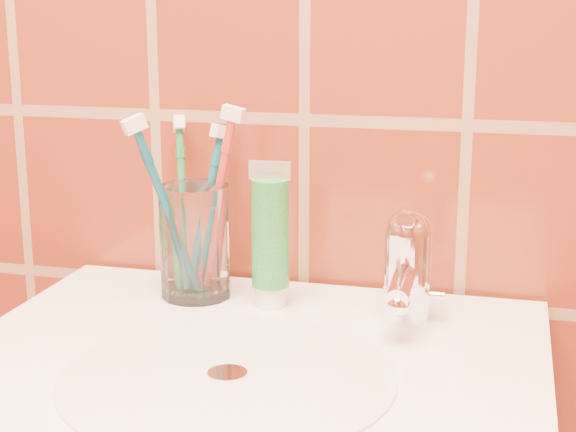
# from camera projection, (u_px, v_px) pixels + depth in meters

# --- Properties ---
(glass_tumbler) EXTENTS (0.10, 0.10, 0.13)m
(glass_tumbler) POSITION_uv_depth(u_px,v_px,m) (195.00, 241.00, 0.98)
(glass_tumbler) COLOR white
(glass_tumbler) RESTS_ON pedestal_sink
(toothpaste_tube) EXTENTS (0.04, 0.04, 0.16)m
(toothpaste_tube) POSITION_uv_depth(u_px,v_px,m) (270.00, 239.00, 0.95)
(toothpaste_tube) COLOR white
(toothpaste_tube) RESTS_ON pedestal_sink
(faucet) EXTENTS (0.05, 0.11, 0.12)m
(faucet) POSITION_uv_depth(u_px,v_px,m) (407.00, 263.00, 0.90)
(faucet) COLOR white
(faucet) RESTS_ON pedestal_sink
(toothbrush_0) EXTENTS (0.08, 0.07, 0.22)m
(toothbrush_0) POSITION_uv_depth(u_px,v_px,m) (216.00, 203.00, 0.97)
(toothbrush_0) COLOR #BA3328
(toothbrush_0) RESTS_ON glass_tumbler
(toothbrush_1) EXTENTS (0.15, 0.15, 0.23)m
(toothbrush_1) POSITION_uv_depth(u_px,v_px,m) (169.00, 212.00, 0.95)
(toothbrush_1) COLOR #0B4C62
(toothbrush_1) RESTS_ON glass_tumbler
(toothbrush_2) EXTENTS (0.10, 0.13, 0.21)m
(toothbrush_2) POSITION_uv_depth(u_px,v_px,m) (206.00, 211.00, 1.00)
(toothbrush_2) COLOR #0C5E6C
(toothbrush_2) RESTS_ON glass_tumbler
(toothbrush_3) EXTENTS (0.12, 0.17, 0.22)m
(toothbrush_3) POSITION_uv_depth(u_px,v_px,m) (183.00, 206.00, 1.01)
(toothbrush_3) COLOR #1E723C
(toothbrush_3) RESTS_ON glass_tumbler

